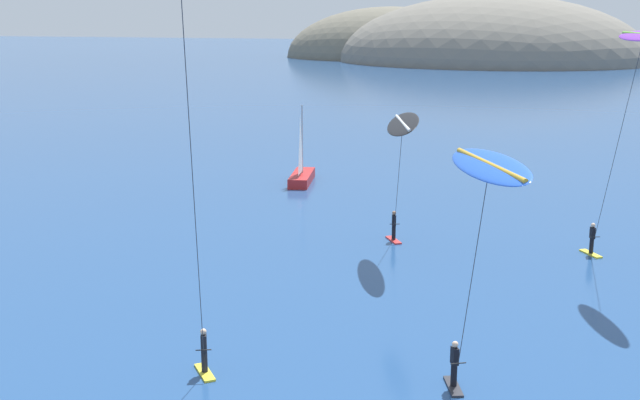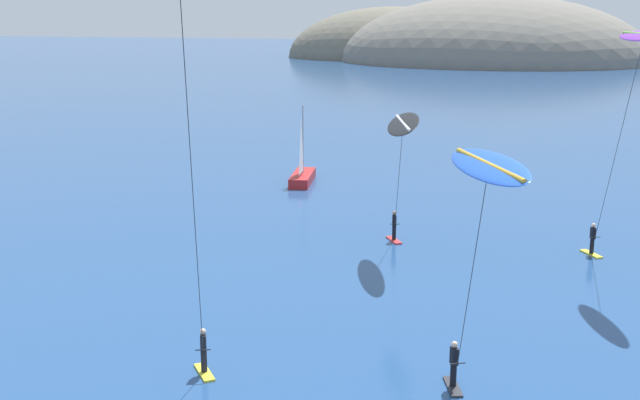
{
  "view_description": "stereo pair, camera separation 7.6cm",
  "coord_description": "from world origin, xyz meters",
  "px_view_note": "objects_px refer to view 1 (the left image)",
  "views": [
    {
      "loc": [
        16.62,
        -6.2,
        12.77
      ],
      "look_at": [
        8.97,
        27.17,
        4.42
      ],
      "focal_mm": 45.0,
      "sensor_mm": 36.0,
      "label": 1
    },
    {
      "loc": [
        16.69,
        -6.18,
        12.77
      ],
      "look_at": [
        8.97,
        27.17,
        4.42
      ],
      "focal_mm": 45.0,
      "sensor_mm": 36.0,
      "label": 2
    }
  ],
  "objects_px": {
    "kitesurfer_blue": "(486,186)",
    "kitesurfer_black": "(402,131)",
    "sailboat_near": "(302,173)",
    "kitesurfer_purple": "(638,59)"
  },
  "relations": [
    {
      "from": "kitesurfer_purple",
      "to": "sailboat_near",
      "type": "bearing_deg",
      "value": 139.22
    },
    {
      "from": "sailboat_near",
      "to": "kitesurfer_purple",
      "type": "bearing_deg",
      "value": -40.78
    },
    {
      "from": "sailboat_near",
      "to": "kitesurfer_purple",
      "type": "height_order",
      "value": "kitesurfer_purple"
    },
    {
      "from": "sailboat_near",
      "to": "kitesurfer_blue",
      "type": "relative_size",
      "value": 0.7
    },
    {
      "from": "kitesurfer_blue",
      "to": "kitesurfer_black",
      "type": "distance_m",
      "value": 16.95
    },
    {
      "from": "kitesurfer_blue",
      "to": "kitesurfer_black",
      "type": "bearing_deg",
      "value": 105.61
    },
    {
      "from": "kitesurfer_black",
      "to": "kitesurfer_purple",
      "type": "bearing_deg",
      "value": -5.98
    },
    {
      "from": "sailboat_near",
      "to": "kitesurfer_purple",
      "type": "relative_size",
      "value": 0.51
    },
    {
      "from": "kitesurfer_blue",
      "to": "kitesurfer_purple",
      "type": "height_order",
      "value": "kitesurfer_purple"
    },
    {
      "from": "kitesurfer_blue",
      "to": "kitesurfer_black",
      "type": "relative_size",
      "value": 1.14
    }
  ]
}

